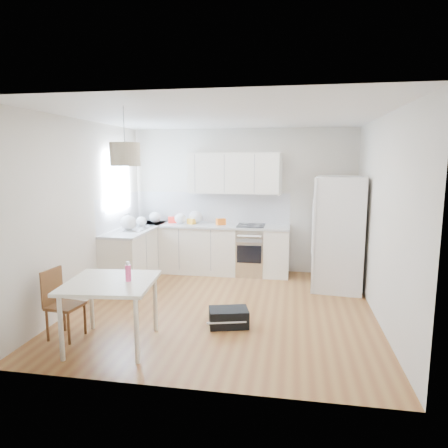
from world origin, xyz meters
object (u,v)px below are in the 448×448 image
(refrigerator, at_px, (340,233))
(dining_chair, at_px, (65,304))
(gym_bag, at_px, (229,317))
(dining_table, at_px, (111,288))

(refrigerator, bearing_deg, dining_chair, -137.44)
(refrigerator, bearing_deg, gym_bag, -123.62)
(dining_chair, bearing_deg, gym_bag, 26.80)
(dining_chair, distance_m, gym_bag, 2.00)
(dining_table, bearing_deg, refrigerator, 37.30)
(refrigerator, xyz_separation_m, dining_chair, (-3.42, -2.54, -0.51))
(refrigerator, height_order, dining_chair, refrigerator)
(dining_table, xyz_separation_m, gym_bag, (1.24, 0.74, -0.57))
(dining_chair, bearing_deg, dining_table, 0.15)
(dining_chair, height_order, gym_bag, dining_chair)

